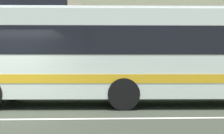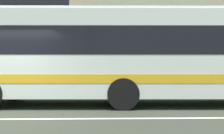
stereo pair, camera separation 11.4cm
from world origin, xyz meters
The scene contains 3 objects.
hedge_row_far centered at (3.49, 6.27, 0.39)m, with size 18.22×1.10×0.77m, color #2B621F.
apartment_block_right centered at (11.15, 17.09, 6.76)m, with size 19.43×11.89×13.52m.
transit_bus centered at (4.23, 2.46, 1.81)m, with size 12.00×2.81×3.28m.
Camera 1 is at (2.74, -7.06, 1.39)m, focal length 43.50 mm.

